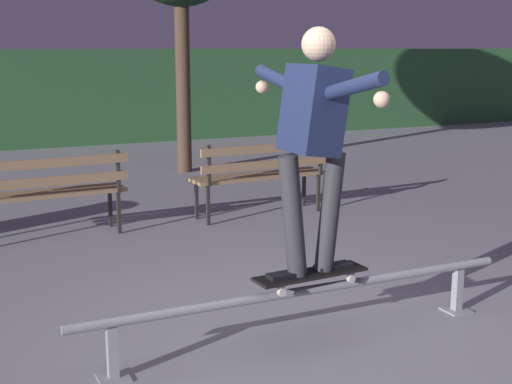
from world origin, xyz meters
name	(u,v)px	position (x,y,z in m)	size (l,w,h in m)	color
ground_plane	(314,349)	(0.00, 0.00, 0.00)	(90.00, 90.00, 0.00)	gray
hedge_backdrop	(48,97)	(0.00, 10.60, 0.92)	(24.00, 1.20, 1.85)	#2D5B33
grind_rail	(305,298)	(0.00, 0.13, 0.30)	(3.10, 0.18, 0.38)	gray
skateboard	(311,275)	(0.04, 0.13, 0.45)	(0.79, 0.25, 0.09)	black
skateboarder	(313,131)	(0.04, 0.13, 1.39)	(0.63, 1.41, 1.56)	black
park_bench_leftmost	(46,188)	(-1.14, 3.36, 0.54)	(1.62, 0.49, 0.88)	#282623
park_bench_left_center	(262,170)	(1.22, 3.36, 0.54)	(1.62, 0.49, 0.88)	#282623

